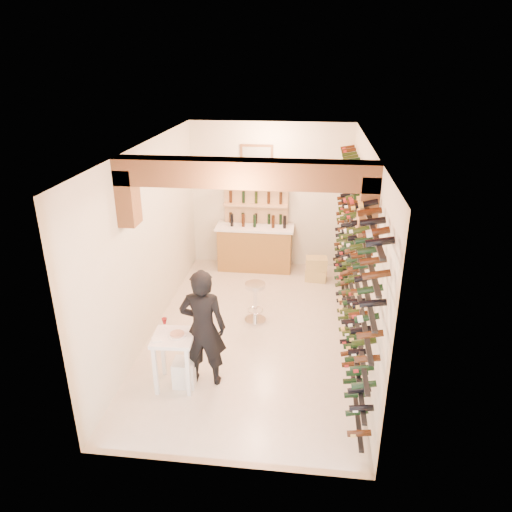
{
  "coord_description": "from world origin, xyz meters",
  "views": [
    {
      "loc": [
        0.87,
        -7.12,
        4.44
      ],
      "look_at": [
        0.0,
        0.3,
        1.3
      ],
      "focal_mm": 33.41,
      "sensor_mm": 36.0,
      "label": 1
    }
  ],
  "objects_px": {
    "wine_rack": "(349,253)",
    "white_stool": "(185,373)",
    "person": "(203,328)",
    "back_counter": "(255,247)",
    "chrome_barstool": "(255,299)",
    "crate_lower": "(316,274)",
    "tasting_table": "(174,345)"
  },
  "relations": [
    {
      "from": "wine_rack",
      "to": "crate_lower",
      "type": "bearing_deg",
      "value": 101.9
    },
    {
      "from": "tasting_table",
      "to": "crate_lower",
      "type": "height_order",
      "value": "tasting_table"
    },
    {
      "from": "white_stool",
      "to": "person",
      "type": "xyz_separation_m",
      "value": [
        0.28,
        0.11,
        0.7
      ]
    },
    {
      "from": "wine_rack",
      "to": "person",
      "type": "height_order",
      "value": "wine_rack"
    },
    {
      "from": "back_counter",
      "to": "white_stool",
      "type": "height_order",
      "value": "back_counter"
    },
    {
      "from": "white_stool",
      "to": "crate_lower",
      "type": "distance_m",
      "value": 4.21
    },
    {
      "from": "chrome_barstool",
      "to": "crate_lower",
      "type": "height_order",
      "value": "chrome_barstool"
    },
    {
      "from": "chrome_barstool",
      "to": "crate_lower",
      "type": "distance_m",
      "value": 2.16
    },
    {
      "from": "wine_rack",
      "to": "person",
      "type": "xyz_separation_m",
      "value": [
        -2.08,
        -1.45,
        -0.65
      ]
    },
    {
      "from": "wine_rack",
      "to": "crate_lower",
      "type": "distance_m",
      "value": 2.66
    },
    {
      "from": "chrome_barstool",
      "to": "crate_lower",
      "type": "bearing_deg",
      "value": 59.35
    },
    {
      "from": "tasting_table",
      "to": "white_stool",
      "type": "distance_m",
      "value": 0.5
    },
    {
      "from": "person",
      "to": "crate_lower",
      "type": "bearing_deg",
      "value": -115.63
    },
    {
      "from": "chrome_barstool",
      "to": "person",
      "type": "bearing_deg",
      "value": -106.17
    },
    {
      "from": "person",
      "to": "crate_lower",
      "type": "height_order",
      "value": "person"
    },
    {
      "from": "person",
      "to": "wine_rack",
      "type": "bearing_deg",
      "value": -146.85
    },
    {
      "from": "crate_lower",
      "to": "chrome_barstool",
      "type": "bearing_deg",
      "value": -120.65
    },
    {
      "from": "white_stool",
      "to": "crate_lower",
      "type": "relative_size",
      "value": 0.9
    },
    {
      "from": "white_stool",
      "to": "chrome_barstool",
      "type": "height_order",
      "value": "chrome_barstool"
    },
    {
      "from": "crate_lower",
      "to": "wine_rack",
      "type": "bearing_deg",
      "value": -78.1
    },
    {
      "from": "chrome_barstool",
      "to": "wine_rack",
      "type": "bearing_deg",
      "value": -13.11
    },
    {
      "from": "wine_rack",
      "to": "tasting_table",
      "type": "height_order",
      "value": "wine_rack"
    },
    {
      "from": "wine_rack",
      "to": "white_stool",
      "type": "distance_m",
      "value": 3.13
    },
    {
      "from": "wine_rack",
      "to": "person",
      "type": "distance_m",
      "value": 2.62
    },
    {
      "from": "person",
      "to": "back_counter",
      "type": "bearing_deg",
      "value": -95.23
    },
    {
      "from": "back_counter",
      "to": "tasting_table",
      "type": "xyz_separation_m",
      "value": [
        -0.65,
        -4.23,
        0.14
      ]
    },
    {
      "from": "back_counter",
      "to": "tasting_table",
      "type": "bearing_deg",
      "value": -98.74
    },
    {
      "from": "wine_rack",
      "to": "crate_lower",
      "type": "height_order",
      "value": "wine_rack"
    },
    {
      "from": "chrome_barstool",
      "to": "crate_lower",
      "type": "xyz_separation_m",
      "value": [
        1.09,
        1.84,
        -0.3
      ]
    },
    {
      "from": "wine_rack",
      "to": "white_stool",
      "type": "xyz_separation_m",
      "value": [
        -2.36,
        -1.56,
        -1.35
      ]
    },
    {
      "from": "person",
      "to": "chrome_barstool",
      "type": "xyz_separation_m",
      "value": [
        0.53,
        1.81,
        -0.47
      ]
    },
    {
      "from": "back_counter",
      "to": "person",
      "type": "relative_size",
      "value": 0.95
    }
  ]
}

